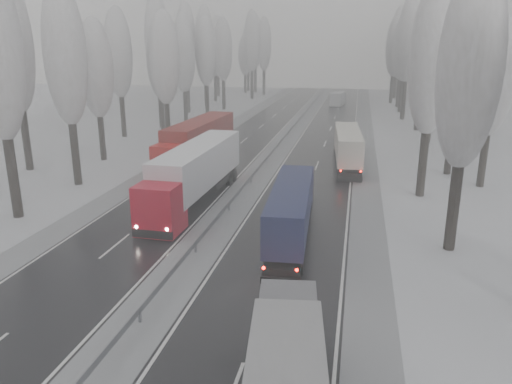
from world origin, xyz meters
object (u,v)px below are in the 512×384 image
(truck_cream_box, at_px, (347,144))
(truck_red_red, at_px, (197,140))
(box_truck_distant, at_px, (338,99))
(truck_red_white, at_px, (194,171))
(truck_blue_box, at_px, (292,205))

(truck_cream_box, height_order, truck_red_red, truck_red_red)
(truck_cream_box, relative_size, box_truck_distant, 1.95)
(truck_cream_box, bearing_deg, truck_red_white, -129.55)
(box_truck_distant, xyz_separation_m, truck_red_white, (-7.93, -68.18, 1.22))
(truck_red_red, bearing_deg, truck_cream_box, 15.22)
(truck_red_white, height_order, truck_red_red, truck_red_red)
(truck_cream_box, height_order, box_truck_distant, truck_cream_box)
(truck_blue_box, bearing_deg, truck_red_white, 144.77)
(truck_blue_box, distance_m, box_truck_distant, 73.41)
(truck_red_red, bearing_deg, truck_blue_box, -52.81)
(truck_blue_box, relative_size, box_truck_distant, 1.88)
(box_truck_distant, height_order, truck_red_red, truck_red_red)
(truck_blue_box, distance_m, truck_cream_box, 21.25)
(truck_cream_box, distance_m, truck_red_white, 19.42)
(box_truck_distant, bearing_deg, truck_red_red, -95.87)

